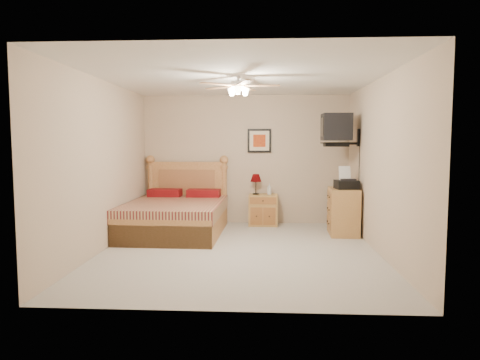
# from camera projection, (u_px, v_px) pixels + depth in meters

# --- Properties ---
(floor) EXTENTS (4.50, 4.50, 0.00)m
(floor) POSITION_uv_depth(u_px,v_px,m) (239.00, 251.00, 6.25)
(floor) COLOR #ACA59B
(floor) RESTS_ON ground
(ceiling) EXTENTS (4.00, 4.50, 0.04)m
(ceiling) POSITION_uv_depth(u_px,v_px,m) (239.00, 78.00, 6.04)
(ceiling) COLOR white
(ceiling) RESTS_ON ground
(wall_back) EXTENTS (4.00, 0.04, 2.50)m
(wall_back) POSITION_uv_depth(u_px,v_px,m) (246.00, 160.00, 8.38)
(wall_back) COLOR #C6AD92
(wall_back) RESTS_ON ground
(wall_front) EXTENTS (4.00, 0.04, 2.50)m
(wall_front) POSITION_uv_depth(u_px,v_px,m) (225.00, 179.00, 3.91)
(wall_front) COLOR #C6AD92
(wall_front) RESTS_ON ground
(wall_left) EXTENTS (0.04, 4.50, 2.50)m
(wall_left) POSITION_uv_depth(u_px,v_px,m) (103.00, 165.00, 6.25)
(wall_left) COLOR #C6AD92
(wall_left) RESTS_ON ground
(wall_right) EXTENTS (0.04, 4.50, 2.50)m
(wall_right) POSITION_uv_depth(u_px,v_px,m) (380.00, 166.00, 6.04)
(wall_right) COLOR #C6AD92
(wall_right) RESTS_ON ground
(bed) EXTENTS (1.63, 2.11, 1.34)m
(bed) POSITION_uv_depth(u_px,v_px,m) (175.00, 196.00, 7.37)
(bed) COLOR #A47134
(bed) RESTS_ON ground
(nightstand) EXTENTS (0.56, 0.42, 0.59)m
(nightstand) POSITION_uv_depth(u_px,v_px,m) (263.00, 210.00, 8.20)
(nightstand) COLOR #9F7443
(nightstand) RESTS_ON ground
(table_lamp) EXTENTS (0.22, 0.22, 0.39)m
(table_lamp) POSITION_uv_depth(u_px,v_px,m) (256.00, 184.00, 8.20)
(table_lamp) COLOR #560407
(table_lamp) RESTS_ON nightstand
(lotion_bottle) EXTENTS (0.09, 0.09, 0.22)m
(lotion_bottle) POSITION_uv_depth(u_px,v_px,m) (269.00, 189.00, 8.17)
(lotion_bottle) COLOR silver
(lotion_bottle) RESTS_ON nightstand
(framed_picture) EXTENTS (0.46, 0.04, 0.46)m
(framed_picture) POSITION_uv_depth(u_px,v_px,m) (259.00, 141.00, 8.32)
(framed_picture) COLOR black
(framed_picture) RESTS_ON wall_back
(dresser) EXTENTS (0.50, 0.70, 0.80)m
(dresser) POSITION_uv_depth(u_px,v_px,m) (343.00, 212.00, 7.35)
(dresser) COLOR #A97337
(dresser) RESTS_ON ground
(fax_machine) EXTENTS (0.39, 0.41, 0.38)m
(fax_machine) POSITION_uv_depth(u_px,v_px,m) (347.00, 178.00, 7.22)
(fax_machine) COLOR black
(fax_machine) RESTS_ON dresser
(magazine_lower) EXTENTS (0.22, 0.28, 0.03)m
(magazine_lower) POSITION_uv_depth(u_px,v_px,m) (338.00, 186.00, 7.54)
(magazine_lower) COLOR #C4B698
(magazine_lower) RESTS_ON dresser
(magazine_upper) EXTENTS (0.23, 0.27, 0.02)m
(magazine_upper) POSITION_uv_depth(u_px,v_px,m) (339.00, 185.00, 7.57)
(magazine_upper) COLOR tan
(magazine_upper) RESTS_ON magazine_lower
(wall_tv) EXTENTS (0.56, 0.46, 0.58)m
(wall_tv) POSITION_uv_depth(u_px,v_px,m) (345.00, 129.00, 7.33)
(wall_tv) COLOR black
(wall_tv) RESTS_ON wall_right
(ceiling_fan) EXTENTS (1.14, 1.14, 0.28)m
(ceiling_fan) POSITION_uv_depth(u_px,v_px,m) (238.00, 86.00, 5.85)
(ceiling_fan) COLOR silver
(ceiling_fan) RESTS_ON ceiling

